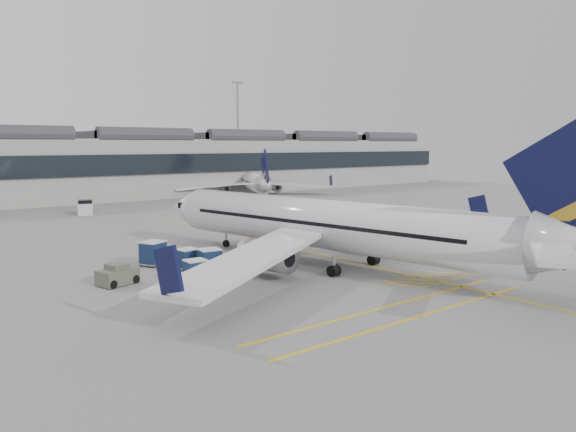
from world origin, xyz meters
TOP-DOWN VIEW (x-y plane):
  - ground at (0.00, 0.00)m, footprint 220.00×220.00m
  - terminal at (0.00, 71.93)m, footprint 200.00×20.45m
  - apron_markings at (10.00, 10.00)m, footprint 0.25×60.00m
  - airliner_main at (7.55, 0.45)m, footprint 39.33×43.30m
  - airliner_far at (40.28, 59.03)m, footprint 29.21×32.22m
  - belt_loader at (9.25, 12.16)m, footprint 4.83×2.51m
  - baggage_cart_a at (-1.44, 5.36)m, footprint 1.93×1.66m
  - baggage_cart_b at (-2.41, 7.22)m, footprint 1.79×1.55m
  - baggage_cart_c at (-4.04, 2.99)m, footprint 1.68×1.41m
  - baggage_cart_d at (-3.92, 10.35)m, footprint 2.44×2.27m
  - ramp_agent_a at (5.25, 9.05)m, footprint 0.82×0.76m
  - ramp_agent_b at (4.21, 4.47)m, footprint 1.09×1.05m
  - pushback_tug at (-8.77, 5.92)m, footprint 3.10×2.37m
  - safety_cone_nose at (10.10, 19.98)m, footprint 0.40×0.40m
  - safety_cone_engine at (12.57, 4.01)m, footprint 0.36×0.36m
  - service_van_mid at (3.65, 48.76)m, footprint 3.27×4.51m
  - service_van_right at (18.28, 32.80)m, footprint 4.13×3.91m

SIDE VIEW (x-z plane):
  - ground at x=0.00m, z-range 0.00..0.00m
  - apron_markings at x=10.00m, z-range 0.00..0.01m
  - safety_cone_engine at x=12.57m, z-range 0.00..0.51m
  - safety_cone_nose at x=10.10m, z-range 0.00..0.55m
  - belt_loader at x=9.25m, z-range -0.40..1.52m
  - pushback_tug at x=-8.77m, z-range -0.09..1.46m
  - service_van_right at x=18.28m, z-range -0.10..1.85m
  - ramp_agent_b at x=4.21m, z-range 0.00..1.77m
  - baggage_cart_c at x=-4.04m, z-range 0.06..1.75m
  - baggage_cart_b at x=-2.41m, z-range 0.06..1.76m
  - service_van_mid at x=3.65m, z-range -0.11..1.98m
  - ramp_agent_a at x=5.25m, z-range 0.00..1.88m
  - baggage_cart_a at x=-1.44m, z-range 0.07..1.91m
  - baggage_cart_d at x=-3.92m, z-range 0.07..2.12m
  - airliner_far at x=40.28m, z-range -1.91..7.36m
  - airliner_main at x=7.55m, z-range -2.39..9.19m
  - terminal at x=0.00m, z-range -0.06..12.34m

